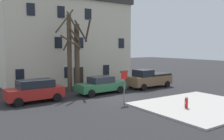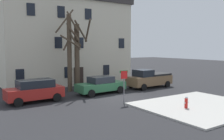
{
  "view_description": "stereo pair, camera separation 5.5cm",
  "coord_description": "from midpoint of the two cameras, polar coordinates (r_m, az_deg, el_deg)",
  "views": [
    {
      "loc": [
        -11.61,
        -16.83,
        4.36
      ],
      "look_at": [
        1.28,
        2.69,
        2.12
      ],
      "focal_mm": 38.95,
      "sensor_mm": 36.0,
      "label": 1
    },
    {
      "loc": [
        -11.56,
        -16.86,
        4.36
      ],
      "look_at": [
        1.28,
        2.69,
        2.12
      ],
      "focal_mm": 38.95,
      "sensor_mm": 36.0,
      "label": 2
    }
  ],
  "objects": [
    {
      "name": "bicycle_leaning",
      "position": [
        23.91,
        -16.81,
        -4.38
      ],
      "size": [
        1.65,
        0.67,
        1.03
      ],
      "color": "black",
      "rests_on": "ground_plane"
    },
    {
      "name": "building_main",
      "position": [
        31.06,
        -11.6,
        8.49
      ],
      "size": [
        15.37,
        8.91,
        11.94
      ],
      "color": "beige",
      "rests_on": "ground_plane"
    },
    {
      "name": "car_red_wagon",
      "position": [
        20.19,
        -17.73,
        -4.59
      ],
      "size": [
        4.44,
        2.18,
        1.78
      ],
      "color": "#AD231E",
      "rests_on": "ground_plane"
    },
    {
      "name": "street_sign_pole",
      "position": [
        18.85,
        2.79,
        -2.38
      ],
      "size": [
        0.76,
        0.07,
        2.54
      ],
      "color": "slate",
      "rests_on": "ground_plane"
    },
    {
      "name": "fire_hydrant",
      "position": [
        17.72,
        16.97,
        -7.2
      ],
      "size": [
        0.42,
        0.22,
        0.82
      ],
      "color": "red",
      "rests_on": "sidewalk_slab"
    },
    {
      "name": "tree_bare_mid",
      "position": [
        24.09,
        -8.29,
        3.62
      ],
      "size": [
        2.92,
        2.9,
        7.0
      ],
      "color": "#4C3D2D",
      "rests_on": "ground_plane"
    },
    {
      "name": "tree_bare_near",
      "position": [
        23.9,
        -9.89,
        4.78
      ],
      "size": [
        3.07,
        2.97,
        8.12
      ],
      "color": "#4C3D2D",
      "rests_on": "ground_plane"
    },
    {
      "name": "sidewalk_slab",
      "position": [
        19.12,
        19.86,
        -7.86
      ],
      "size": [
        8.5,
        7.11,
        0.12
      ],
      "primitive_type": "cube",
      "color": "#B7B5AD",
      "rests_on": "ground_plane"
    },
    {
      "name": "ground_plane",
      "position": [
        20.9,
        1.06,
        -6.57
      ],
      "size": [
        120.0,
        120.0,
        0.0
      ],
      "primitive_type": "plane",
      "color": "#262628"
    },
    {
      "name": "pickup_truck_brown",
      "position": [
        26.29,
        8.63,
        -2.04
      ],
      "size": [
        5.18,
        2.35,
        1.97
      ],
      "color": "brown",
      "rests_on": "ground_plane"
    },
    {
      "name": "car_green_sedan",
      "position": [
        22.62,
        -2.69,
        -3.55
      ],
      "size": [
        4.78,
        2.22,
        1.62
      ],
      "color": "#2D6B42",
      "rests_on": "ground_plane"
    }
  ]
}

